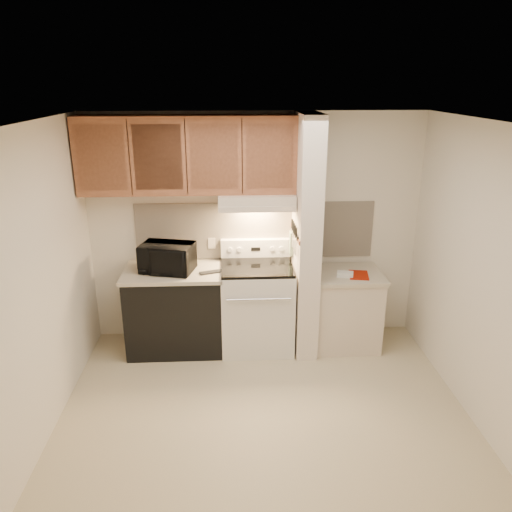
{
  "coord_description": "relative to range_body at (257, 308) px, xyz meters",
  "views": [
    {
      "loc": [
        -0.27,
        -3.75,
        2.8
      ],
      "look_at": [
        -0.03,
        0.75,
        1.2
      ],
      "focal_mm": 35.0,
      "sensor_mm": 36.0,
      "label": 1
    }
  ],
  "objects": [
    {
      "name": "cooktop",
      "position": [
        0.0,
        0.0,
        0.48
      ],
      "size": [
        0.74,
        0.64,
        0.03
      ],
      "primitive_type": "cube",
      "color": "black",
      "rests_on": "range_body"
    },
    {
      "name": "hood_lip",
      "position": [
        0.0,
        -0.08,
        1.12
      ],
      "size": [
        0.78,
        0.04,
        0.06
      ],
      "primitive_type": "cube",
      "color": "beige",
      "rests_on": "range_hood"
    },
    {
      "name": "oven_handle",
      "position": [
        0.0,
        -0.35,
        0.26
      ],
      "size": [
        0.65,
        0.02,
        0.02
      ],
      "primitive_type": "cylinder",
      "rotation": [
        0.0,
        1.57,
        0.0
      ],
      "color": "silver",
      "rests_on": "range_body"
    },
    {
      "name": "white_box",
      "position": [
        0.92,
        -0.11,
        0.41
      ],
      "size": [
        0.19,
        0.15,
        0.04
      ],
      "primitive_type": "cube",
      "rotation": [
        0.0,
        0.0,
        -0.26
      ],
      "color": "white",
      "rests_on": "right_countertop"
    },
    {
      "name": "range_hood",
      "position": [
        0.0,
        0.12,
        1.17
      ],
      "size": [
        0.78,
        0.44,
        0.15
      ],
      "primitive_type": "cube",
      "color": "beige",
      "rests_on": "upper_cabinets"
    },
    {
      "name": "spoon_rest",
      "position": [
        -0.48,
        -0.09,
        0.46
      ],
      "size": [
        0.25,
        0.15,
        0.02
      ],
      "primitive_type": "cube",
      "rotation": [
        0.0,
        0.0,
        0.33
      ],
      "color": "black",
      "rests_on": "left_countertop"
    },
    {
      "name": "oven_window",
      "position": [
        0.0,
        -0.32,
        0.04
      ],
      "size": [
        0.5,
        0.01,
        0.3
      ],
      "primitive_type": "cube",
      "color": "black",
      "rests_on": "range_body"
    },
    {
      "name": "right_countertop",
      "position": [
        0.97,
        -0.01,
        0.37
      ],
      "size": [
        0.74,
        0.64,
        0.04
      ],
      "primitive_type": "cube",
      "color": "#BEB399",
      "rests_on": "right_cab_base"
    },
    {
      "name": "right_cab_base",
      "position": [
        0.97,
        -0.01,
        -0.06
      ],
      "size": [
        0.7,
        0.6,
        0.81
      ],
      "primitive_type": "cube",
      "color": "beige",
      "rests_on": "floor"
    },
    {
      "name": "knife_blade_c",
      "position": [
        0.38,
        -0.07,
        0.74
      ],
      "size": [
        0.01,
        0.04,
        0.2
      ],
      "primitive_type": "cube",
      "color": "silver",
      "rests_on": "knife_strip"
    },
    {
      "name": "wall_back",
      "position": [
        0.0,
        0.34,
        0.79
      ],
      "size": [
        3.6,
        2.5,
        0.02
      ],
      "primitive_type": "cube",
      "rotation": [
        1.57,
        0.0,
        0.0
      ],
      "color": "silver",
      "rests_on": "floor"
    },
    {
      "name": "cab_gap_c",
      "position": [
        -0.14,
        0.01,
        1.62
      ],
      "size": [
        0.01,
        0.01,
        0.73
      ],
      "primitive_type": "cube",
      "color": "black",
      "rests_on": "upper_cabinets"
    },
    {
      "name": "knife_handle_a",
      "position": [
        0.38,
        -0.21,
        0.91
      ],
      "size": [
        0.02,
        0.02,
        0.1
      ],
      "primitive_type": "cylinder",
      "color": "black",
      "rests_on": "knife_strip"
    },
    {
      "name": "dishwasher_front",
      "position": [
        -0.88,
        0.01,
        -0.03
      ],
      "size": [
        1.0,
        0.63,
        0.87
      ],
      "primitive_type": "cube",
      "color": "black",
      "rests_on": "floor"
    },
    {
      "name": "microwave",
      "position": [
        -0.93,
        -0.01,
        0.6
      ],
      "size": [
        0.6,
        0.47,
        0.29
      ],
      "primitive_type": "imported",
      "rotation": [
        0.0,
        0.0,
        -0.23
      ],
      "color": "black",
      "rests_on": "left_countertop"
    },
    {
      "name": "knife_blade_b",
      "position": [
        0.38,
        -0.14,
        0.75
      ],
      "size": [
        0.01,
        0.04,
        0.18
      ],
      "primitive_type": "cube",
      "color": "silver",
      "rests_on": "knife_strip"
    },
    {
      "name": "ceiling",
      "position": [
        0.0,
        -1.16,
        2.04
      ],
      "size": [
        3.6,
        3.6,
        0.0
      ],
      "primitive_type": "plane",
      "rotation": [
        3.14,
        0.0,
        0.0
      ],
      "color": "white",
      "rests_on": "wall_back"
    },
    {
      "name": "range_knob_left_outer",
      "position": [
        -0.28,
        0.24,
        0.59
      ],
      "size": [
        0.05,
        0.02,
        0.05
      ],
      "primitive_type": "cylinder",
      "rotation": [
        1.57,
        0.0,
        0.0
      ],
      "color": "silver",
      "rests_on": "range_backguard"
    },
    {
      "name": "knife_handle_c",
      "position": [
        0.38,
        -0.04,
        0.91
      ],
      "size": [
        0.02,
        0.02,
        0.1
      ],
      "primitive_type": "cylinder",
      "color": "black",
      "rests_on": "knife_strip"
    },
    {
      "name": "pillar_trim",
      "position": [
        0.39,
        -0.01,
        0.84
      ],
      "size": [
        0.01,
        0.7,
        0.04
      ],
      "primitive_type": "cube",
      "color": "#9A5A3A",
      "rests_on": "partition_pillar"
    },
    {
      "name": "range_display",
      "position": [
        0.0,
        0.24,
        0.59
      ],
      "size": [
        0.1,
        0.01,
        0.04
      ],
      "primitive_type": "cube",
      "color": "black",
      "rests_on": "range_backguard"
    },
    {
      "name": "knife_handle_d",
      "position": [
        0.38,
        0.04,
        0.91
      ],
      "size": [
        0.02,
        0.02,
        0.1
      ],
      "primitive_type": "cylinder",
      "color": "black",
      "rests_on": "knife_strip"
    },
    {
      "name": "oven_mitt",
      "position": [
        0.38,
        0.17,
        0.67
      ],
      "size": [
        0.03,
        0.11,
        0.26
      ],
      "primitive_type": "cube",
      "color": "gray",
      "rests_on": "partition_pillar"
    },
    {
      "name": "range_knob_right_inner",
      "position": [
        0.18,
        0.24,
        0.59
      ],
      "size": [
        0.05,
        0.02,
        0.05
      ],
      "primitive_type": "cylinder",
      "rotation": [
        1.57,
        0.0,
        0.0
      ],
      "color": "silver",
      "rests_on": "range_backguard"
    },
    {
      "name": "upper_cabinets",
      "position": [
        -0.69,
        0.17,
        1.62
      ],
      "size": [
        2.18,
        0.33,
        0.77
      ],
      "primitive_type": "cube",
      "color": "#9A5A3A",
      "rests_on": "wall_back"
    },
    {
      "name": "knife_blade_a",
      "position": [
        0.38,
        -0.23,
        0.76
      ],
      "size": [
        0.01,
        0.03,
        0.16
      ],
      "primitive_type": "cube",
      "color": "silver",
      "rests_on": "knife_strip"
    },
    {
      "name": "wall_right",
      "position": [
        1.8,
        -1.16,
        0.79
      ],
      "size": [
        0.02,
        3.0,
        2.5
      ],
      "primitive_type": "cube",
      "color": "silver",
      "rests_on": "floor"
    },
    {
      "name": "cab_door_a",
      "position": [
        -1.51,
        0.01,
        1.62
      ],
      "size": [
        0.46,
        0.01,
        0.63
      ],
      "primitive_type": "cube",
      "color": "#9A5A3A",
      "rests_on": "upper_cabinets"
    },
    {
      "name": "range_backguard",
      "position": [
        0.0,
        0.28,
        0.59
      ],
      "size": [
        0.76,
        0.08,
        0.2
      ],
      "primitive_type": "cube",
      "color": "silver",
      "rests_on": "range_body"
    },
    {
      "name": "cab_gap_a",
      "position": [
        -1.23,
        0.01,
        1.62
      ],
      "size": [
        0.01,
        0.01,
        0.73
      ],
      "primitive_type": "cube",
      "color": "black",
      "rests_on": "upper_cabinets"
    },
    {
      "name": "cab_door_c",
      "position": [
        -0.42,
        0.01,
        1.62
      ],
      "size": [
        0.46,
        0.01,
        0.63
      ],
      "primitive_type": "cube",
      "color": "#9A5A3A",
      "rests_on": "upper_cabinets"
    },
    {
      "name": "range_body",
      "position": [
        0.0,
        0.0,
        0.0
      ],
      "size": [
        0.76,
        0.65,
        0.92
      ],
      "primitive_type": "cube",
      "color": "silver",
      "rests_on": "floor"
    },
    {
      "name": "knife_strip",
      "position": [
        0.39,
        -0.06,
        0.86
      ],
      "size": [
        0.02,
        0.42,
        0.04
      ],
      "primitive_type": "cube",
      "color": "black",
      "rests_on": "partition_pillar"
    },
    {
      "name": "floor",
      "position": [
        0.0,
        -1.16,
        -0.46
      ],
      "size": [
        3.6,
        3.6,
        0.0
      ],
      "primitive_type": "plane",
      "color": "#C8B994",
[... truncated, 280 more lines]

